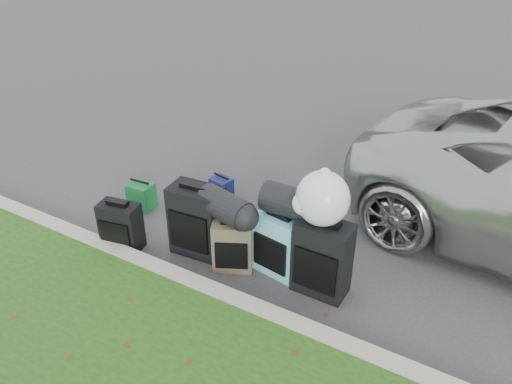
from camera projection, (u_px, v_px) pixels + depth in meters
The scene contains 12 objects.
ground at pixel (255, 243), 5.69m from camera, with size 120.00×120.00×0.00m, color #383535.
curb at pixel (204, 290), 4.90m from camera, with size 120.00×0.18×0.15m, color #9E937F.
suitcase_small_black at pixel (121, 226), 5.50m from camera, with size 0.44×0.24×0.55m, color black.
suitcase_large_black_left at pixel (197, 220), 5.37m from camera, with size 0.56×0.34×0.80m, color black.
suitcase_olive at pixel (233, 245), 5.18m from camera, with size 0.41×0.26×0.56m, color #423B28.
suitcase_teal at pixel (279, 244), 5.10m from camera, with size 0.48×0.28×0.68m, color teal.
suitcase_large_black_right at pixel (322, 258), 4.82m from camera, with size 0.53×0.32×0.79m, color black.
tote_green at pixel (142, 196), 6.26m from camera, with size 0.30×0.24×0.34m, color #186E2F.
tote_navy at pixel (222, 188), 6.48m from camera, with size 0.27×0.21×0.28m, color navy.
duffel_left at pixel (225, 207), 5.02m from camera, with size 0.30×0.30×0.57m, color black.
duffel_right at pixel (290, 202), 4.86m from camera, with size 0.31×0.31×0.56m, color black.
trash_bag at pixel (323, 198), 4.53m from camera, with size 0.50×0.50×0.50m, color white.
Camera 1 is at (2.33, -3.97, 3.39)m, focal length 35.00 mm.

